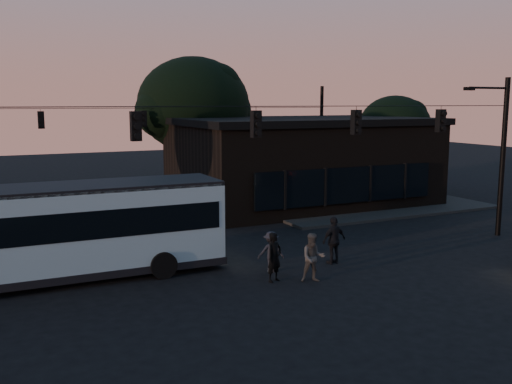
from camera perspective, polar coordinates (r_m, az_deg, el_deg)
name	(u,v)px	position (r m, az deg, el deg)	size (l,w,h in m)	color
ground	(310,301)	(18.81, 5.42, -10.79)	(120.00, 120.00, 0.00)	black
sidewalk_far_right	(358,203)	(36.58, 10.14, -1.07)	(14.00, 10.00, 0.15)	black
building	(301,161)	(36.22, 4.56, 3.15)	(15.40, 10.41, 5.40)	black
tree_behind	(194,105)	(39.40, -6.27, 8.66)	(7.60, 7.60, 9.43)	black
tree_right	(395,126)	(42.91, 13.69, 6.40)	(5.20, 5.20, 6.86)	black
signal_rig_near	(256,154)	(21.31, 0.00, 3.85)	(26.24, 0.30, 7.50)	black
signal_rig_far	(144,137)	(36.36, -11.12, 5.40)	(26.24, 0.30, 7.50)	black
bus	(52,228)	(21.45, -19.73, -3.45)	(12.23, 3.14, 3.44)	#8DAAB3
pedestrian_a	(274,257)	(20.42, 1.85, -6.53)	(0.65, 0.43, 1.79)	black
pedestrian_b	(313,258)	(20.49, 5.73, -6.55)	(0.86, 0.67, 1.76)	#3B3835
pedestrian_c	(334,240)	(22.84, 7.80, -4.80)	(1.11, 0.46, 1.90)	black
pedestrian_d	(271,252)	(21.61, 1.52, -5.98)	(1.00, 0.58, 1.55)	black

